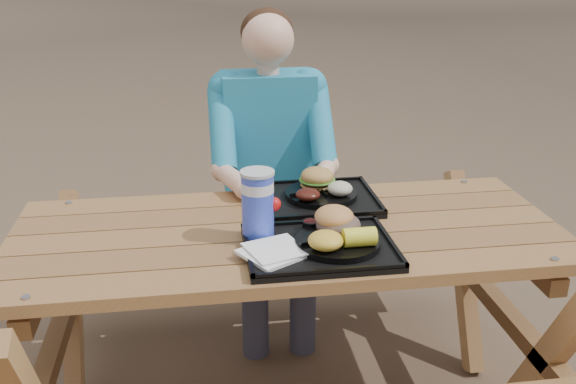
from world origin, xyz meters
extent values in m
cube|color=black|center=(0.07, -0.18, 0.76)|extent=(0.45, 0.35, 0.02)
cube|color=black|center=(0.12, 0.21, 0.76)|extent=(0.45, 0.35, 0.02)
cylinder|color=black|center=(0.13, -0.18, 0.78)|extent=(0.26, 0.26, 0.02)
cylinder|color=black|center=(0.15, 0.22, 0.78)|extent=(0.26, 0.26, 0.02)
cube|color=white|center=(-0.08, -0.22, 0.78)|extent=(0.22, 0.22, 0.02)
cylinder|color=blue|center=(-0.11, -0.07, 0.87)|extent=(0.10, 0.10, 0.20)
cylinder|color=black|center=(0.06, -0.06, 0.79)|extent=(0.05, 0.05, 0.03)
cylinder|color=yellow|center=(0.12, -0.05, 0.78)|extent=(0.05, 0.05, 0.03)
ellipsoid|color=gold|center=(0.08, -0.24, 0.82)|extent=(0.11, 0.11, 0.05)
cube|color=black|center=(-0.05, 0.21, 0.77)|extent=(0.05, 0.18, 0.01)
ellipsoid|color=#43140D|center=(0.09, 0.15, 0.81)|extent=(0.09, 0.09, 0.04)
ellipsoid|color=beige|center=(0.21, 0.17, 0.81)|extent=(0.09, 0.09, 0.05)
camera|label=1|loc=(-0.28, -1.90, 1.62)|focal=40.00mm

